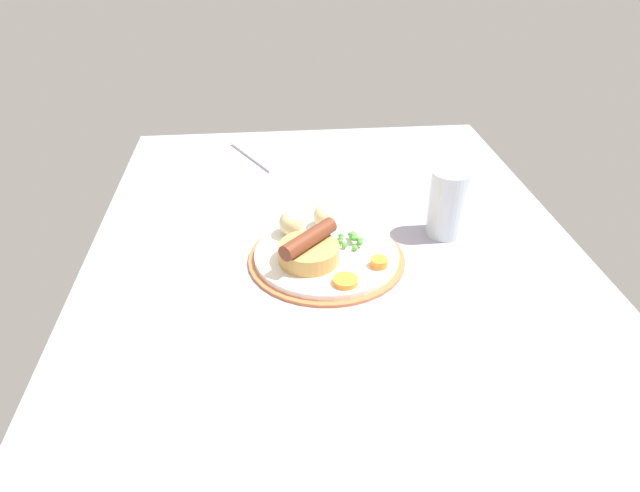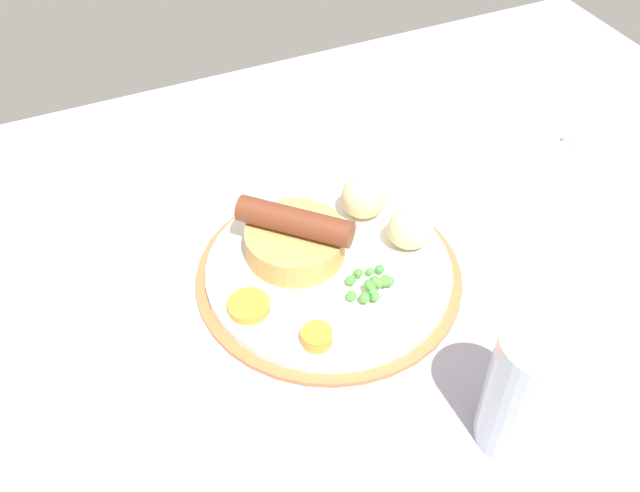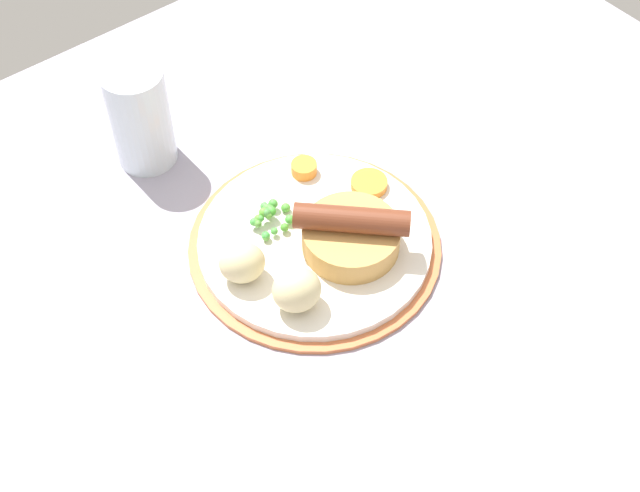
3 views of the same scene
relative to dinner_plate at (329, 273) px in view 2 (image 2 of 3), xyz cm
name	(u,v)px [view 2 (image 2 of 3)]	position (x,y,z in cm)	size (l,w,h in cm)	color
dining_table	(354,295)	(-1.80, 1.84, -2.07)	(110.00, 80.00, 3.00)	#9E99AD
dinner_plate	(329,273)	(0.00, 0.00, 0.00)	(24.71, 24.71, 1.40)	#CC6B3D
sausage_pudding	(295,237)	(2.06, -2.95, 2.79)	(9.47, 9.36, 5.19)	tan
pea_pile	(372,284)	(-2.20, 4.29, 1.80)	(4.63, 4.12, 1.84)	green
potato_chunk_0	(410,229)	(-8.07, 0.53, 2.90)	(4.30, 3.63, 4.13)	beige
potato_chunk_1	(364,197)	(-6.10, -5.11, 3.06)	(4.50, 3.96, 4.45)	beige
carrot_slice_0	(317,337)	(4.55, 7.49, 1.47)	(2.65, 2.65, 1.27)	orange
carrot_slice_1	(250,308)	(8.49, 2.13, 1.25)	(3.72, 3.72, 0.83)	orange
fork	(600,107)	(-41.57, -11.76, -0.27)	(18.00, 1.60, 0.60)	silver
drinking_glass	(529,390)	(-6.17, 20.78, 5.16)	(6.29, 6.29, 11.46)	silver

